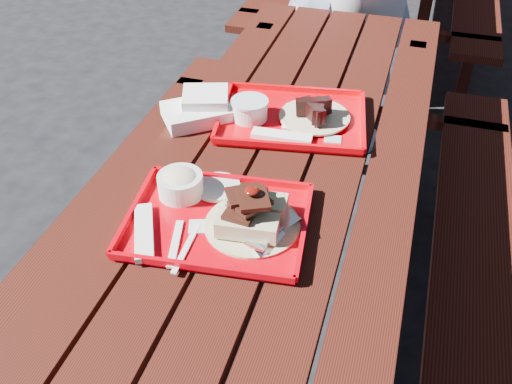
% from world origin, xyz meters
% --- Properties ---
extents(ground, '(60.00, 60.00, 0.00)m').
position_xyz_m(ground, '(0.00, 0.00, 0.00)').
color(ground, black).
rests_on(ground, ground).
extents(picnic_table_near, '(1.41, 2.40, 0.75)m').
position_xyz_m(picnic_table_near, '(-0.00, 0.00, 0.56)').
color(picnic_table_near, '#3B130B').
rests_on(picnic_table_near, ground).
extents(near_tray, '(0.46, 0.37, 0.13)m').
position_xyz_m(near_tray, '(-0.08, -0.19, 0.78)').
color(near_tray, '#C7000C').
rests_on(near_tray, picnic_table_near).
extents(far_tray, '(0.48, 0.40, 0.07)m').
position_xyz_m(far_tray, '(-0.03, 0.28, 0.77)').
color(far_tray, '#DB0009').
rests_on(far_tray, picnic_table_near).
extents(white_cloth, '(0.24, 0.23, 0.08)m').
position_xyz_m(white_cloth, '(-0.29, 0.23, 0.78)').
color(white_cloth, white).
rests_on(white_cloth, picnic_table_near).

